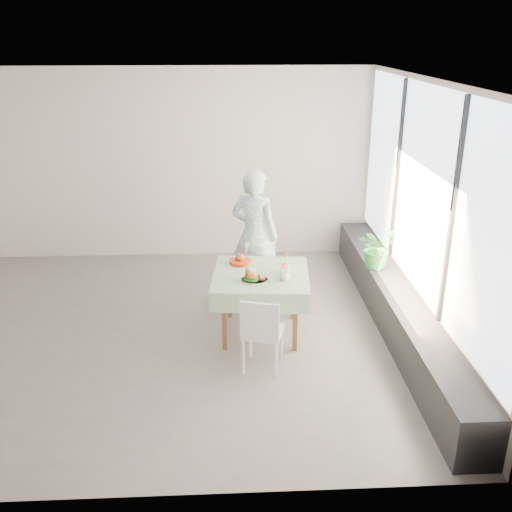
{
  "coord_description": "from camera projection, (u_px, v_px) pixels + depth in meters",
  "views": [
    {
      "loc": [
        0.88,
        -5.84,
        3.24
      ],
      "look_at": [
        1.18,
        -0.0,
        0.93
      ],
      "focal_mm": 40.0,
      "sensor_mm": 36.0,
      "label": 1
    }
  ],
  "objects": [
    {
      "name": "wall_back",
      "position": [
        168.0,
        166.0,
        8.38
      ],
      "size": [
        6.0,
        0.02,
        2.8
      ],
      "primitive_type": "cube",
      "color": "beige",
      "rests_on": "ground"
    },
    {
      "name": "chair_far",
      "position": [
        263.0,
        287.0,
        7.15
      ],
      "size": [
        0.43,
        0.43,
        0.8
      ],
      "color": "white",
      "rests_on": "ground"
    },
    {
      "name": "chair_near",
      "position": [
        262.0,
        346.0,
        5.8
      ],
      "size": [
        0.47,
        0.47,
        0.82
      ],
      "color": "white",
      "rests_on": "ground"
    },
    {
      "name": "juice_cup_lemonade",
      "position": [
        285.0,
        274.0,
        6.12
      ],
      "size": [
        0.11,
        0.11,
        0.3
      ],
      "color": "white",
      "rests_on": "cafe_table"
    },
    {
      "name": "potted_plant",
      "position": [
        377.0,
        247.0,
        7.01
      ],
      "size": [
        0.63,
        0.61,
        0.53
      ],
      "primitive_type": "imported",
      "rotation": [
        0.0,
        0.0,
        0.59
      ],
      "color": "#277534",
      "rests_on": "window_ledge"
    },
    {
      "name": "main_dish",
      "position": [
        253.0,
        276.0,
        6.11
      ],
      "size": [
        0.3,
        0.3,
        0.15
      ],
      "color": "white",
      "rests_on": "cafe_table"
    },
    {
      "name": "ceiling",
      "position": [
        135.0,
        80.0,
        5.54
      ],
      "size": [
        6.0,
        6.0,
        0.0
      ],
      "primitive_type": "plane",
      "rotation": [
        3.14,
        0.0,
        0.0
      ],
      "color": "white",
      "rests_on": "ground"
    },
    {
      "name": "diner",
      "position": [
        255.0,
        235.0,
        7.16
      ],
      "size": [
        0.74,
        0.65,
        1.71
      ],
      "primitive_type": "imported",
      "rotation": [
        0.0,
        0.0,
        2.67
      ],
      "color": "#8DC2E2",
      "rests_on": "ground"
    },
    {
      "name": "juice_cup_orange",
      "position": [
        285.0,
        268.0,
        6.29
      ],
      "size": [
        0.1,
        0.1,
        0.29
      ],
      "color": "white",
      "rests_on": "cafe_table"
    },
    {
      "name": "wall_right",
      "position": [
        423.0,
        213.0,
        6.2
      ],
      "size": [
        0.02,
        5.0,
        2.8
      ],
      "primitive_type": "cube",
      "color": "beige",
      "rests_on": "ground"
    },
    {
      "name": "cafe_table",
      "position": [
        261.0,
        296.0,
        6.41
      ],
      "size": [
        1.12,
        1.12,
        0.74
      ],
      "color": "brown",
      "rests_on": "ground"
    },
    {
      "name": "second_dish",
      "position": [
        240.0,
        261.0,
        6.57
      ],
      "size": [
        0.25,
        0.25,
        0.12
      ],
      "color": "#BA3013",
      "rests_on": "cafe_table"
    },
    {
      "name": "floor",
      "position": [
        154.0,
        333.0,
        6.57
      ],
      "size": [
        6.0,
        6.0,
        0.0
      ],
      "primitive_type": "plane",
      "color": "#5C5957",
      "rests_on": "ground"
    },
    {
      "name": "wall_front",
      "position": [
        96.0,
        333.0,
        3.74
      ],
      "size": [
        6.0,
        0.02,
        2.8
      ],
      "primitive_type": "cube",
      "color": "beige",
      "rests_on": "ground"
    },
    {
      "name": "window_pane",
      "position": [
        423.0,
        191.0,
        6.11
      ],
      "size": [
        0.01,
        4.8,
        2.18
      ],
      "primitive_type": "cube",
      "color": "#D1E0F9",
      "rests_on": "ground"
    },
    {
      "name": "window_ledge",
      "position": [
        395.0,
        308.0,
        6.61
      ],
      "size": [
        0.4,
        4.8,
        0.5
      ],
      "primitive_type": "cube",
      "color": "black",
      "rests_on": "ground"
    }
  ]
}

